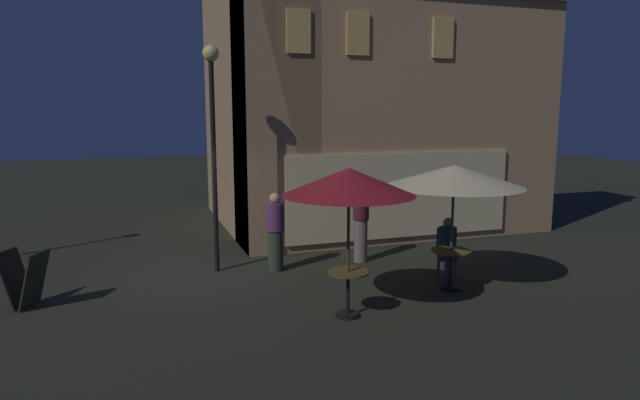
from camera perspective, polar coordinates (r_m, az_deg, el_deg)
ground_plane at (r=11.68m, az=-13.09°, el=-7.46°), size 60.00×60.00×0.00m
cafe_building at (r=14.95m, az=1.38°, el=10.16°), size 8.49×6.88×7.11m
street_lamp_near_corner at (r=11.32m, az=-11.04°, el=8.37°), size 0.33×0.33×4.58m
menu_sandwich_board at (r=10.62m, az=-28.22°, el=-7.21°), size 0.84×0.79×0.97m
cafe_table_0 at (r=10.58m, az=13.36°, el=-6.14°), size 0.73×0.73×0.75m
cafe_table_1 at (r=9.00m, az=2.90°, el=-8.76°), size 0.67×0.67×0.76m
patio_umbrella_0 at (r=10.28m, az=13.69°, el=2.40°), size 2.51×2.51×2.34m
patio_umbrella_1 at (r=8.63m, az=2.99°, el=1.83°), size 2.11×2.11×2.43m
cafe_chair_0 at (r=11.33m, az=12.95°, el=-4.90°), size 0.52×0.52×0.99m
patron_seated_0 at (r=11.16m, az=13.04°, el=-4.53°), size 0.48×0.54×1.23m
patron_standing_1 at (r=12.13m, az=4.24°, el=-2.28°), size 0.35×0.35×1.77m
patron_standing_2 at (r=11.46m, az=-4.63°, el=-3.33°), size 0.38×0.38×1.64m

